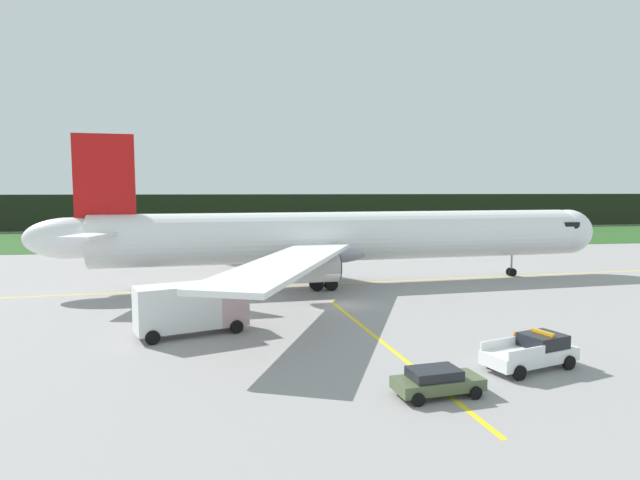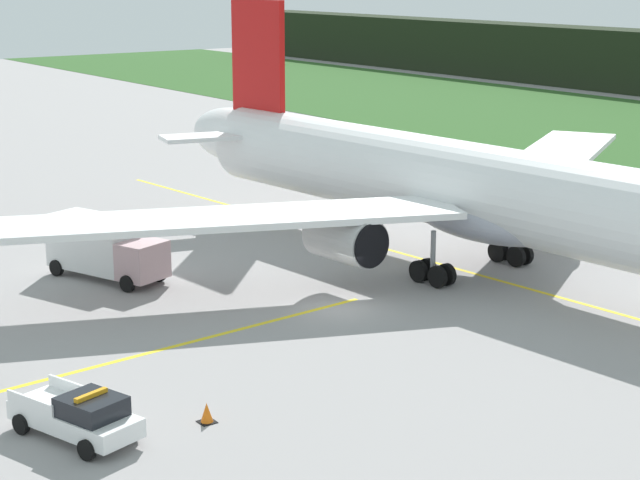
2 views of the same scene
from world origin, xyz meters
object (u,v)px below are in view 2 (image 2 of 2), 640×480
at_px(airliner, 514,198).
at_px(catering_truck, 104,246).
at_px(ops_pickup_truck, 79,415).
at_px(apron_cone, 207,413).

bearing_deg(airliner, catering_truck, -128.76).
distance_m(ops_pickup_truck, apron_cone, 4.70).
relative_size(airliner, ops_pickup_truck, 10.43).
height_order(ops_pickup_truck, catering_truck, catering_truck).
xyz_separation_m(airliner, ops_pickup_truck, (4.85, -26.92, -3.79)).
xyz_separation_m(ops_pickup_truck, catering_truck, (-18.66, 9.72, 0.89)).
bearing_deg(airliner, apron_cone, -74.33).
bearing_deg(ops_pickup_truck, catering_truck, 152.49).
bearing_deg(apron_cone, airliner, 105.67).
relative_size(airliner, catering_truck, 7.77).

